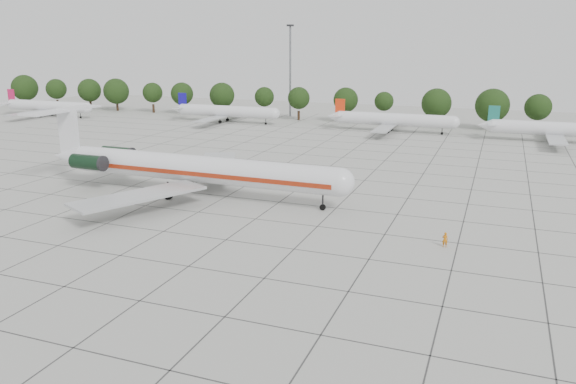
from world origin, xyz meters
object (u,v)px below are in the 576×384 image
Objects in this scene: main_airliner at (183,167)px; bg_airliner_c at (393,120)px; bg_airliner_a at (48,106)px; ground_crew at (445,240)px; bg_airliner_d at (559,129)px; bg_airliner_b at (226,112)px; floodlight_mast at (290,66)px.

bg_airliner_c is (17.31, 66.88, -1.07)m from main_airliner.
bg_airliner_a and bg_airliner_c have the same top height.
ground_crew is at bearing -75.47° from bg_airliner_c.
bg_airliner_d is at bearing 2.04° from bg_airliner_a.
bg_airliner_c is at bearing -77.30° from ground_crew.
bg_airliner_a is at bearing -31.97° from ground_crew.
bg_airliner_b is 24.24m from floodlight_mast.
bg_airliner_a is at bearing -158.52° from floodlight_mast.
bg_airliner_a is 53.89m from bg_airliner_b.
floodlight_mast is at bearing -62.46° from ground_crew.
bg_airliner_d is at bearing -16.74° from floodlight_mast.
ground_crew is at bearing -102.45° from bg_airliner_d.
bg_airliner_b is (-27.25, 67.09, -1.07)m from main_airliner.
bg_airliner_a and bg_airliner_d have the same top height.
bg_airliner_a is 70.50m from floodlight_mast.
ground_crew is 0.06× the size of bg_airliner_a.
ground_crew is 108.34m from floodlight_mast.
main_airliner is 1.70× the size of bg_airliner_b.
bg_airliner_a is 98.20m from bg_airliner_c.
bg_airliner_d is at bearing -3.79° from bg_airliner_c.
bg_airliner_d is at bearing -1.83° from bg_airliner_b.
bg_airliner_b and bg_airliner_c have the same top height.
floodlight_mast reaches higher than main_airliner.
bg_airliner_b is 80.24m from bg_airliner_d.
bg_airliner_a is 1.11× the size of floodlight_mast.
bg_airliner_b is at bearing -51.52° from ground_crew.
main_airliner is at bearing -67.89° from bg_airliner_b.
bg_airliner_d reaches higher than ground_crew.
bg_airliner_d is at bearing 51.45° from main_airliner.
bg_airliner_c is 1.11× the size of floodlight_mast.
floodlight_mast reaches higher than ground_crew.
bg_airliner_d is (133.58, 4.77, 0.00)m from bg_airliner_a.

